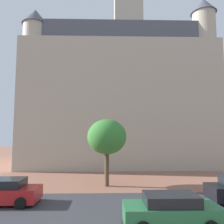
# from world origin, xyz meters

# --- Properties ---
(ground_plane) EXTENTS (120.00, 120.00, 0.00)m
(ground_plane) POSITION_xyz_m (0.00, 10.00, 0.00)
(ground_plane) COLOR #93604C
(street_asphalt_strip) EXTENTS (120.00, 8.12, 0.00)m
(street_asphalt_strip) POSITION_xyz_m (0.00, 7.58, 0.00)
(street_asphalt_strip) COLOR #38383D
(street_asphalt_strip) RESTS_ON ground_plane
(landmark_building) EXTENTS (24.44, 15.75, 36.22)m
(landmark_building) POSITION_xyz_m (1.13, 28.04, 9.63)
(landmark_building) COLOR #B2A893
(landmark_building) RESTS_ON ground_plane
(car_green) EXTENTS (4.25, 1.98, 1.48)m
(car_green) POSITION_xyz_m (2.17, 5.80, 0.71)
(car_green) COLOR #287042
(car_green) RESTS_ON ground_plane
(car_red) EXTENTS (4.30, 2.03, 1.48)m
(car_red) POSITION_xyz_m (-6.95, 9.37, 0.71)
(car_red) COLOR red
(car_red) RESTS_ON ground_plane
(tree_curb_far) EXTENTS (3.18, 3.18, 5.38)m
(tree_curb_far) POSITION_xyz_m (-0.70, 13.73, 3.92)
(tree_curb_far) COLOR brown
(tree_curb_far) RESTS_ON ground_plane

